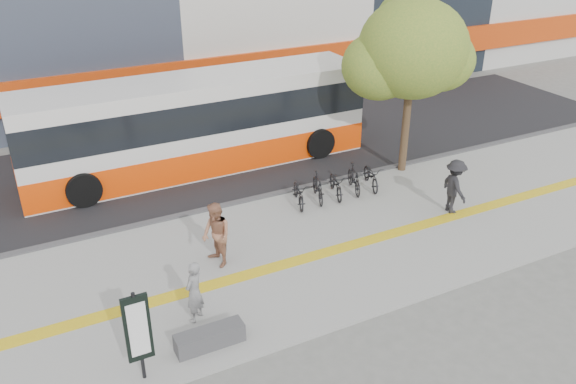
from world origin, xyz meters
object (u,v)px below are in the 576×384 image
bus (197,126)px  bench (210,338)px  pedestrian_dark (455,186)px  signboard (138,330)px  pedestrian_tan (216,235)px  seated_woman (194,292)px  street_tree (410,50)px

bus → bench: bearing=-108.3°
pedestrian_dark → bus: bearing=49.4°
signboard → pedestrian_tan: (2.97, 3.37, -0.36)m
pedestrian_dark → seated_woman: bearing=108.3°
bench → pedestrian_tan: (1.37, 3.07, 0.71)m
signboard → bus: bearing=64.3°
seated_woman → pedestrian_tan: size_ratio=0.86×
bus → seated_woman: (-3.17, -8.64, -0.77)m
street_tree → bus: 8.05m
signboard → street_tree: bearing=29.1°
bus → signboard: bearing=-115.7°
bus → street_tree: bearing=-29.2°
bench → seated_woman: size_ratio=1.00×
street_tree → bus: bearing=150.8°
bench → seated_woman: 1.20m
bench → signboard: signboard is taller
seated_woman → signboard: bearing=-0.1°
pedestrian_tan → pedestrian_dark: (7.86, -0.57, -0.03)m
street_tree → bus: size_ratio=0.49×
seated_woman → pedestrian_dark: pedestrian_dark is taller
signboard → pedestrian_dark: size_ratio=1.22×
bus → pedestrian_dark: size_ratio=7.09×
signboard → street_tree: (11.38, 6.33, 3.15)m
street_tree → pedestrian_tan: (-8.41, -2.95, -3.50)m
street_tree → signboard: bearing=-150.9°
signboard → pedestrian_dark: signboard is taller
bench → seated_woman: bearing=88.0°
street_tree → pedestrian_tan: size_ratio=3.39×
street_tree → pedestrian_dark: 5.02m
seated_woman → pedestrian_tan: bearing=-163.5°
street_tree → pedestrian_tan: 9.57m
bench → pedestrian_dark: size_ratio=0.89×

